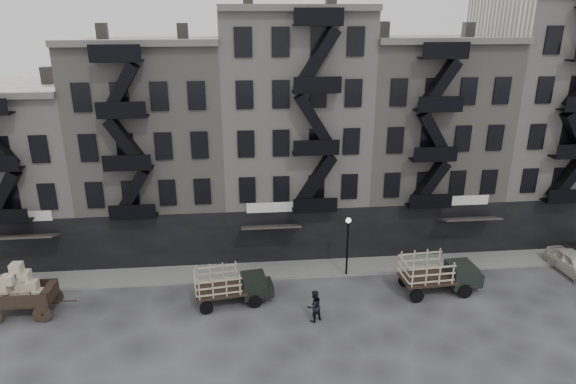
{
  "coord_description": "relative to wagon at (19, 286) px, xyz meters",
  "views": [
    {
      "loc": [
        -3.96,
        -27.67,
        17.38
      ],
      "look_at": [
        -0.84,
        4.0,
        5.71
      ],
      "focal_mm": 32.0,
      "sensor_mm": 36.0,
      "label": 1
    }
  ],
  "objects": [
    {
      "name": "ground",
      "position": [
        17.08,
        0.0,
        -1.86
      ],
      "size": [
        140.0,
        140.0,
        0.0
      ],
      "primitive_type": "plane",
      "color": "#38383A",
      "rests_on": "ground"
    },
    {
      "name": "building_center",
      "position": [
        17.08,
        9.83,
        6.64
      ],
      "size": [
        10.0,
        11.35,
        18.2
      ],
      "color": "#A7A399",
      "rests_on": "ground"
    },
    {
      "name": "lamp_post",
      "position": [
        20.08,
        2.6,
        0.92
      ],
      "size": [
        0.36,
        0.36,
        4.28
      ],
      "color": "black",
      "rests_on": "ground"
    },
    {
      "name": "stake_truck_east",
      "position": [
        25.47,
        0.01,
        -0.39
      ],
      "size": [
        5.25,
        2.43,
        2.58
      ],
      "rotation": [
        0.0,
        0.0,
        0.07
      ],
      "color": "black",
      "rests_on": "ground"
    },
    {
      "name": "car_east",
      "position": [
        35.63,
        1.4,
        -1.1
      ],
      "size": [
        2.14,
        4.57,
        1.51
      ],
      "primitive_type": "imported",
      "rotation": [
        0.0,
        0.0,
        0.08
      ],
      "color": "beige",
      "rests_on": "ground"
    },
    {
      "name": "building_east",
      "position": [
        37.08,
        9.83,
        7.14
      ],
      "size": [
        10.0,
        11.35,
        19.2
      ],
      "color": "#A7A399",
      "rests_on": "ground"
    },
    {
      "name": "building_mideast",
      "position": [
        27.08,
        9.83,
        5.64
      ],
      "size": [
        10.0,
        11.35,
        16.2
      ],
      "color": "gray",
      "rests_on": "ground"
    },
    {
      "name": "sidewalk",
      "position": [
        17.08,
        3.75,
        -1.78
      ],
      "size": [
        55.0,
        2.5,
        0.15
      ],
      "primitive_type": "cube",
      "color": "slate",
      "rests_on": "ground"
    },
    {
      "name": "building_midwest",
      "position": [
        7.08,
        9.83,
        5.64
      ],
      "size": [
        10.0,
        11.35,
        16.2
      ],
      "color": "gray",
      "rests_on": "ground"
    },
    {
      "name": "stake_truck_west",
      "position": [
        12.37,
        0.02,
        -0.51
      ],
      "size": [
        4.88,
        2.47,
        2.36
      ],
      "rotation": [
        0.0,
        0.0,
        0.14
      ],
      "color": "black",
      "rests_on": "ground"
    },
    {
      "name": "pedestrian_mid",
      "position": [
        17.13,
        -2.4,
        -0.88
      ],
      "size": [
        1.19,
        1.11,
        1.96
      ],
      "primitive_type": "imported",
      "rotation": [
        0.0,
        0.0,
        3.64
      ],
      "color": "black",
      "rests_on": "ground"
    },
    {
      "name": "building_west",
      "position": [
        -2.92,
        9.83,
        4.14
      ],
      "size": [
        10.0,
        11.35,
        13.2
      ],
      "color": "#A7A399",
      "rests_on": "ground"
    },
    {
      "name": "wagon",
      "position": [
        0.0,
        0.0,
        0.0
      ],
      "size": [
        3.89,
        2.16,
        3.26
      ],
      "rotation": [
        0.0,
        0.0,
        -0.02
      ],
      "color": "black",
      "rests_on": "ground"
    }
  ]
}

